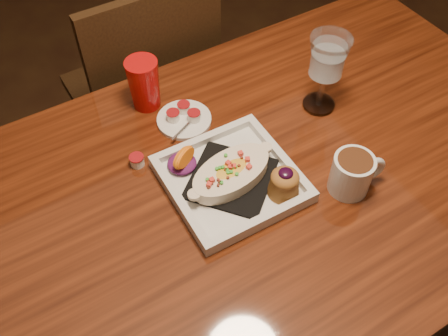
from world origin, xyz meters
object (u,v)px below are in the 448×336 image
chair_far (148,93)px  goblet (327,61)px  plate (236,177)px  coffee_mug (353,173)px  red_tumbler (144,84)px  table (256,203)px  saucer (184,118)px

chair_far → goblet: bearing=116.2°
chair_far → plate: 0.68m
coffee_mug → red_tumbler: (-0.26, 0.46, 0.02)m
plate → red_tumbler: red_tumbler is taller
table → plate: bearing=168.5°
coffee_mug → red_tumbler: bearing=133.0°
saucer → plate: bearing=-88.4°
chair_far → saucer: (-0.06, -0.39, 0.25)m
chair_far → red_tumbler: (-0.11, -0.29, 0.31)m
coffee_mug → goblet: 0.27m
saucer → red_tumbler: bearing=116.7°
goblet → saucer: (-0.31, 0.12, -0.13)m
goblet → saucer: size_ratio=1.52×
plate → coffee_mug: size_ratio=2.26×
goblet → saucer: 0.36m
table → chair_far: bearing=90.0°
plate → saucer: plate is taller
coffee_mug → saucer: 0.42m
coffee_mug → red_tumbler: size_ratio=0.93×
table → coffee_mug: 0.24m
plate → goblet: bearing=20.0°
chair_far → coffee_mug: 0.82m
saucer → red_tumbler: 0.13m
goblet → red_tumbler: goblet is taller
table → saucer: (-0.06, 0.24, 0.11)m
goblet → coffee_mug: bearing=-113.3°
chair_far → goblet: size_ratio=4.64×
chair_far → red_tumbler: 0.44m
plate → red_tumbler: bearing=101.3°
saucer → red_tumbler: red_tumbler is taller
coffee_mug → chair_far: bearing=114.9°
table → saucer: bearing=103.7°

